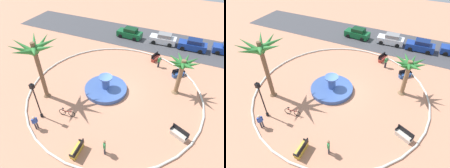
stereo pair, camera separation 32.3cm
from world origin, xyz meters
TOP-DOWN VIEW (x-y plane):
  - ground_plane at (0.00, 0.00)m, footprint 80.00×80.00m
  - plaza_curb at (0.00, 0.00)m, footprint 19.11×19.11m
  - street_asphalt at (0.00, 13.95)m, footprint 48.00×8.00m
  - fountain at (-0.95, -0.31)m, footprint 4.72×4.72m
  - palm_tree_near_fountain at (6.24, 2.64)m, footprint 3.40×3.38m
  - palm_tree_by_curb at (-6.38, -3.77)m, footprint 4.58×4.50m
  - bench_east at (7.57, -3.20)m, footprint 1.67×1.09m
  - bench_west at (0.34, -8.22)m, footprint 0.56×1.62m
  - bench_north at (2.46, 8.20)m, footprint 0.94×1.68m
  - bench_southeast at (5.94, 5.81)m, footprint 1.50×1.47m
  - lamppost at (-4.92, -6.39)m, footprint 0.32×0.32m
  - bicycle_red_frame at (-2.74, -5.23)m, footprint 1.71×0.47m
  - person_cyclist_helmet at (-4.36, -7.69)m, footprint 0.32×0.49m
  - person_cyclist_photo at (2.39, -7.33)m, footprint 0.33×0.49m
  - person_pedestrian_stroll at (3.24, 6.76)m, footprint 0.35×0.47m
  - parked_car_leftmost at (-3.23, 13.23)m, footprint 4.11×2.13m
  - parked_car_second at (2.22, 13.48)m, footprint 4.07×2.05m
  - parked_car_third at (6.64, 13.37)m, footprint 4.04×1.99m

SIDE VIEW (x-z plane):
  - ground_plane at x=0.00m, z-range 0.00..0.00m
  - street_asphalt at x=0.00m, z-range 0.00..0.03m
  - plaza_curb at x=0.00m, z-range 0.00..0.20m
  - fountain at x=-0.95m, z-range -0.68..1.26m
  - bench_east at x=7.57m, z-range -0.15..0.85m
  - bench_west at x=0.34m, z-range -0.15..0.85m
  - bench_north at x=2.46m, z-range -0.15..0.85m
  - bench_southeast at x=5.94m, z-range -0.15..0.85m
  - bicycle_red_frame at x=-2.74m, z-range -0.09..0.86m
  - parked_car_leftmost at x=-3.23m, z-range -0.05..1.61m
  - parked_car_second at x=2.22m, z-range -0.05..1.61m
  - parked_car_third at x=6.64m, z-range -0.05..1.61m
  - person_cyclist_helmet at x=-4.36m, z-range 0.09..1.69m
  - person_pedestrian_stroll at x=3.24m, z-range 0.09..1.70m
  - person_cyclist_photo at x=2.39m, z-range 0.10..1.78m
  - lamppost at x=-4.92m, z-range 0.36..4.59m
  - palm_tree_near_fountain at x=6.24m, z-range 1.19..5.68m
  - palm_tree_by_curb at x=-6.38m, z-range 1.94..8.65m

